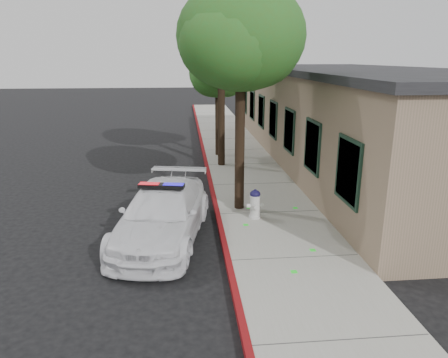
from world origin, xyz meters
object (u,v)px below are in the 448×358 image
fire_hydrant (255,204)px  street_tree_mid (221,39)px  clapboard_building (357,118)px  street_tree_far (218,76)px  police_car (163,214)px  street_tree_near (241,41)px

fire_hydrant → street_tree_mid: 8.02m
clapboard_building → street_tree_far: bearing=162.0°
clapboard_building → fire_hydrant: size_ratio=24.02×
police_car → street_tree_mid: (2.21, 7.32, 4.65)m
fire_hydrant → police_car: bearing=-164.5°
clapboard_building → police_car: 11.08m
street_tree_mid → street_tree_near: bearing=-89.2°
street_tree_near → fire_hydrant: bearing=-70.1°
police_car → street_tree_far: street_tree_far is taller
police_car → street_tree_near: street_tree_near is taller
street_tree_far → police_car: bearing=-103.7°
clapboard_building → street_tree_far: (-5.96, 1.93, 1.73)m
fire_hydrant → street_tree_mid: street_tree_mid is taller
clapboard_building → street_tree_far: 6.50m
street_tree_near → street_tree_mid: street_tree_mid is taller
street_tree_near → street_tree_far: (-0.04, 7.44, -1.25)m
police_car → street_tree_near: bearing=49.1°
police_car → fire_hydrant: bearing=29.8°
street_tree_near → street_tree_mid: size_ratio=0.96×
police_car → street_tree_near: size_ratio=0.78×
street_tree_near → street_tree_far: size_ratio=1.35×
clapboard_building → street_tree_far: size_ratio=4.24×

